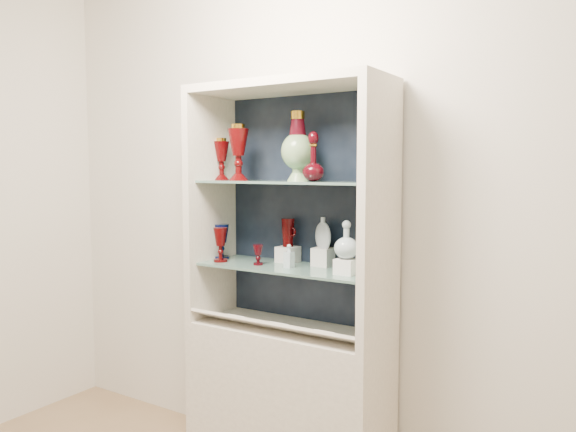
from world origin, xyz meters
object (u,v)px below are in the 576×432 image
Objects in this scene: lidded_bowl at (371,172)px; clear_round_decanter at (346,241)px; ruby_goblet_tall at (220,245)px; flat_flask at (323,232)px; ruby_decanter_b at (376,161)px; pedestal_lamp_right at (238,152)px; ruby_goblet_small at (258,255)px; cameo_medallion at (375,237)px; cobalt_goblet at (222,241)px; ruby_decanter_a at (313,154)px; enamel_urn at (298,146)px; clear_square_bottle at (289,256)px; ruby_pitcher at (288,232)px; pedestal_lamp_left at (222,159)px.

lidded_bowl reaches higher than clear_round_decanter.
flat_flask reaches higher than ruby_goblet_tall.
lidded_bowl is (0.02, -0.08, -0.05)m from ruby_decanter_b.
pedestal_lamp_right is at bearing -137.00° from flat_flask.
cameo_medallion is at bearing 8.80° from ruby_goblet_small.
cobalt_goblet is 1.09× the size of clear_round_decanter.
ruby_goblet_tall is 0.23m from ruby_goblet_small.
enamel_urn is at bearing 148.52° from ruby_decanter_a.
ruby_decanter_a is 2.23× the size of clear_square_bottle.
flat_flask is (0.11, 0.13, 0.11)m from clear_square_bottle.
enamel_urn is 0.44m from flat_flask.
pedestal_lamp_right is 3.02× the size of lidded_bowl.
pedestal_lamp_right is 1.09× the size of ruby_decanter_a.
clear_round_decanter is (0.40, -0.14, 0.00)m from ruby_pitcher.
ruby_decanter_a is 1.63× the size of flat_flask.
cameo_medallion is at bearing 2.29° from enamel_urn.
clear_round_decanter is at bearing -0.33° from clear_square_bottle.
ruby_goblet_small is 0.49m from clear_round_decanter.
pedestal_lamp_left is 0.68m from flat_flask.
ruby_decanter_a is 2.53× the size of ruby_goblet_small.
pedestal_lamp_right is 1.52× the size of ruby_decanter_b.
cameo_medallion is at bearing 20.15° from ruby_decanter_a.
lidded_bowl is (0.71, 0.03, -0.09)m from pedestal_lamp_right.
clear_round_decanter reaches higher than clear_square_bottle.
pedestal_lamp_left is 0.56m from ruby_goblet_small.
enamel_urn reaches higher than ruby_pitcher.
clear_square_bottle is at bearing 5.87° from ruby_goblet_small.
lidded_bowl reaches higher than cobalt_goblet.
ruby_decanter_b is 1.00× the size of cobalt_goblet.
lidded_bowl is at bearing -79.32° from ruby_decanter_b.
ruby_pitcher is (-0.24, 0.16, -0.40)m from ruby_decanter_a.
lidded_bowl is 0.51× the size of cobalt_goblet.
lidded_bowl is at bearing 2.03° from ruby_pitcher.
ruby_decanter_b is 1.28× the size of cameo_medallion.
cobalt_goblet is 1.04× the size of ruby_goblet_tall.
ruby_goblet_tall is at bearing -174.30° from clear_square_bottle.
cobalt_goblet is at bearing 174.25° from clear_square_bottle.
pedestal_lamp_right is at bearing -23.94° from pedestal_lamp_left.
lidded_bowl is 0.81× the size of clear_square_bottle.
ruby_goblet_small is (-0.32, 0.01, -0.50)m from ruby_decanter_a.
pedestal_lamp_left is at bearing -150.39° from flat_flask.
cameo_medallion is at bearing 9.67° from ruby_pitcher.
flat_flask is (-0.31, 0.13, -0.30)m from lidded_bowl.
ruby_decanter_a is at bearing -174.85° from lidded_bowl.
ruby_pitcher is (0.08, 0.16, 0.10)m from ruby_goblet_small.
ruby_goblet_small is 0.20m from ruby_pitcher.
lidded_bowl reaches higher than flat_flask.
clear_round_decanter is (-0.10, -0.09, -0.36)m from ruby_decanter_b.
cameo_medallion reaches higher than clear_square_bottle.
pedestal_lamp_left is 0.94m from cameo_medallion.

